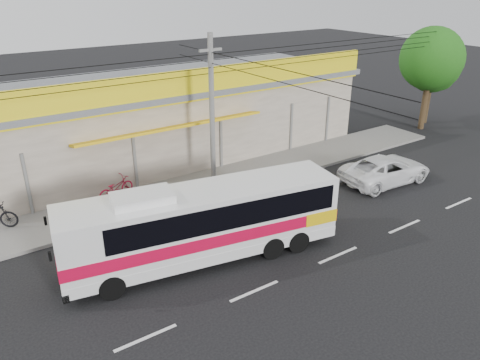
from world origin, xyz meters
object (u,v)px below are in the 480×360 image
(utility_pole, at_px, (211,63))
(tree_far, at_px, (434,69))
(tree_near, at_px, (433,61))
(white_car, at_px, (386,169))
(motorbike_red, at_px, (116,188))
(coach_bus, at_px, (207,219))

(utility_pole, bearing_deg, tree_far, 3.88)
(tree_near, bearing_deg, white_car, -154.09)
(motorbike_red, distance_m, tree_far, 23.81)
(white_car, height_order, tree_far, tree_far)
(coach_bus, height_order, motorbike_red, coach_bus)
(motorbike_red, xyz_separation_m, white_car, (12.40, -5.75, 0.03))
(coach_bus, bearing_deg, motorbike_red, 109.21)
(motorbike_red, height_order, white_car, white_car)
(utility_pole, height_order, tree_near, utility_pole)
(motorbike_red, distance_m, utility_pole, 7.38)
(motorbike_red, height_order, utility_pole, utility_pole)
(motorbike_red, height_order, tree_near, tree_near)
(tree_near, distance_m, tree_far, 1.87)
(coach_bus, xyz_separation_m, motorbike_red, (-1.07, 6.78, -1.03))
(tree_near, bearing_deg, motorbike_red, 177.35)
(white_car, xyz_separation_m, tree_near, (9.73, 4.73, 4.01))
(tree_near, relative_size, tree_far, 1.22)
(coach_bus, relative_size, tree_far, 1.85)
(coach_bus, distance_m, tree_near, 22.04)
(utility_pole, xyz_separation_m, tree_far, (19.09, 1.30, -2.44))
(coach_bus, bearing_deg, tree_near, 25.54)
(motorbike_red, bearing_deg, tree_near, -110.78)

